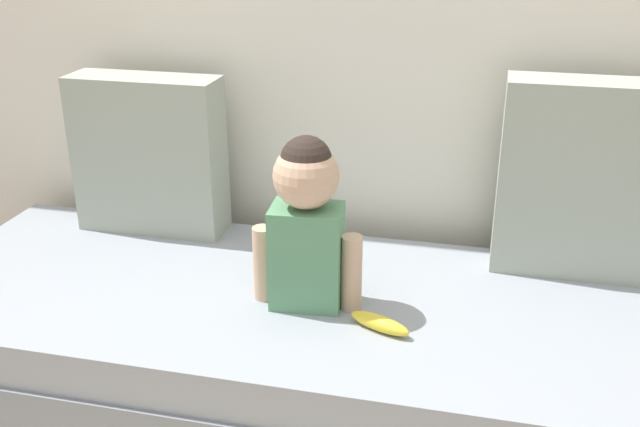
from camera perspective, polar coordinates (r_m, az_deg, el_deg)
The scene contains 6 objects.
ground_plane at distance 2.25m, azimuth 0.69°, elevation -15.47°, with size 12.00×12.00×0.00m, color brown.
couch at distance 2.14m, azimuth 0.72°, elevation -11.32°, with size 2.45×0.87×0.40m.
throw_pillow_left at distance 2.43m, azimuth -13.16°, elevation 4.49°, with size 0.48×0.16×0.51m, color #99A393.
throw_pillow_right at distance 2.20m, azimuth 20.21°, elevation 2.47°, with size 0.50×0.16×0.57m, color #99A393.
toddler at distance 1.90m, azimuth -1.06°, elevation -0.33°, with size 0.30×0.17×0.47m.
banana at distance 1.88m, azimuth 4.68°, elevation -8.53°, with size 0.17×0.04×0.04m, color yellow.
Camera 1 is at (0.38, -1.72, 1.40)m, focal length 41.03 mm.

